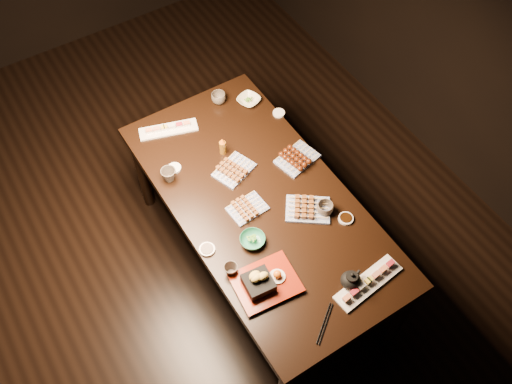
{
  "coord_description": "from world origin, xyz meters",
  "views": [
    {
      "loc": [
        -0.58,
        -1.74,
        3.34
      ],
      "look_at": [
        0.38,
        -0.21,
        0.77
      ],
      "focal_mm": 40.0,
      "sensor_mm": 36.0,
      "label": 1
    }
  ],
  "objects_px": {
    "yakitori_plate_right": "(308,207)",
    "teacup_far_left": "(169,175)",
    "teacup_near_left": "(231,270)",
    "teapot": "(351,279)",
    "sushi_platter_near": "(369,281)",
    "dining_table": "(260,235)",
    "condiment_bottle": "(223,146)",
    "edamame_bowl_cream": "(249,100)",
    "tempura_tray": "(266,279)",
    "teacup_mid_right": "(325,208)",
    "yakitori_plate_center": "(247,207)",
    "yakitori_plate_left": "(234,168)",
    "teacup_far_right": "(219,98)",
    "sushi_platter_far": "(168,128)",
    "edamame_bowl_green": "(253,240)"
  },
  "relations": [
    {
      "from": "edamame_bowl_green",
      "to": "yakitori_plate_right",
      "type": "bearing_deg",
      "value": 1.55
    },
    {
      "from": "sushi_platter_far",
      "to": "teacup_mid_right",
      "type": "height_order",
      "value": "teacup_mid_right"
    },
    {
      "from": "sushi_platter_near",
      "to": "tempura_tray",
      "type": "height_order",
      "value": "tempura_tray"
    },
    {
      "from": "edamame_bowl_cream",
      "to": "condiment_bottle",
      "type": "distance_m",
      "value": 0.43
    },
    {
      "from": "yakitori_plate_right",
      "to": "dining_table",
      "type": "bearing_deg",
      "value": 169.49
    },
    {
      "from": "edamame_bowl_cream",
      "to": "condiment_bottle",
      "type": "relative_size",
      "value": 1.11
    },
    {
      "from": "teapot",
      "to": "condiment_bottle",
      "type": "bearing_deg",
      "value": 83.27
    },
    {
      "from": "dining_table",
      "to": "condiment_bottle",
      "type": "relative_size",
      "value": 14.97
    },
    {
      "from": "yakitori_plate_right",
      "to": "condiment_bottle",
      "type": "bearing_deg",
      "value": 143.37
    },
    {
      "from": "teacup_near_left",
      "to": "teapot",
      "type": "distance_m",
      "value": 0.6
    },
    {
      "from": "teacup_near_left",
      "to": "teacup_mid_right",
      "type": "distance_m",
      "value": 0.62
    },
    {
      "from": "sushi_platter_near",
      "to": "teacup_near_left",
      "type": "distance_m",
      "value": 0.69
    },
    {
      "from": "teapot",
      "to": "teacup_far_left",
      "type": "bearing_deg",
      "value": 101.05
    },
    {
      "from": "tempura_tray",
      "to": "yakitori_plate_center",
      "type": "bearing_deg",
      "value": 75.64
    },
    {
      "from": "edamame_bowl_green",
      "to": "teacup_far_right",
      "type": "distance_m",
      "value": 1.04
    },
    {
      "from": "condiment_bottle",
      "to": "tempura_tray",
      "type": "bearing_deg",
      "value": -106.37
    },
    {
      "from": "sushi_platter_far",
      "to": "teacup_far_left",
      "type": "xyz_separation_m",
      "value": [
        -0.16,
        -0.33,
        0.02
      ]
    },
    {
      "from": "sushi_platter_near",
      "to": "teacup_far_right",
      "type": "bearing_deg",
      "value": 83.85
    },
    {
      "from": "dining_table",
      "to": "teacup_near_left",
      "type": "relative_size",
      "value": 24.93
    },
    {
      "from": "sushi_platter_near",
      "to": "yakitori_plate_right",
      "type": "height_order",
      "value": "yakitori_plate_right"
    },
    {
      "from": "yakitori_plate_left",
      "to": "teacup_far_right",
      "type": "bearing_deg",
      "value": 48.9
    },
    {
      "from": "yakitori_plate_center",
      "to": "tempura_tray",
      "type": "bearing_deg",
      "value": -114.07
    },
    {
      "from": "edamame_bowl_green",
      "to": "edamame_bowl_cream",
      "type": "relative_size",
      "value": 1.0
    },
    {
      "from": "yakitori_plate_center",
      "to": "edamame_bowl_green",
      "type": "height_order",
      "value": "yakitori_plate_center"
    },
    {
      "from": "condiment_bottle",
      "to": "dining_table",
      "type": "bearing_deg",
      "value": -89.45
    },
    {
      "from": "dining_table",
      "to": "teacup_mid_right",
      "type": "height_order",
      "value": "teacup_mid_right"
    },
    {
      "from": "teapot",
      "to": "condiment_bottle",
      "type": "xyz_separation_m",
      "value": [
        -0.11,
        1.07,
        0.01
      ]
    },
    {
      "from": "edamame_bowl_cream",
      "to": "teacup_mid_right",
      "type": "height_order",
      "value": "teacup_mid_right"
    },
    {
      "from": "teacup_mid_right",
      "to": "condiment_bottle",
      "type": "distance_m",
      "value": 0.7
    },
    {
      "from": "dining_table",
      "to": "yakitori_plate_right",
      "type": "relative_size",
      "value": 7.58
    },
    {
      "from": "sushi_platter_near",
      "to": "teacup_near_left",
      "type": "xyz_separation_m",
      "value": [
        -0.55,
        0.42,
        0.01
      ]
    },
    {
      "from": "dining_table",
      "to": "condiment_bottle",
      "type": "bearing_deg",
      "value": 95.58
    },
    {
      "from": "tempura_tray",
      "to": "sushi_platter_far",
      "type": "bearing_deg",
      "value": 93.02
    },
    {
      "from": "sushi_platter_near",
      "to": "tempura_tray",
      "type": "bearing_deg",
      "value": 142.04
    },
    {
      "from": "edamame_bowl_green",
      "to": "teapot",
      "type": "xyz_separation_m",
      "value": [
        0.28,
        -0.46,
        0.03
      ]
    },
    {
      "from": "edamame_bowl_green",
      "to": "tempura_tray",
      "type": "distance_m",
      "value": 0.25
    },
    {
      "from": "tempura_tray",
      "to": "yakitori_plate_right",
      "type": "bearing_deg",
      "value": 35.96
    },
    {
      "from": "teacup_far_left",
      "to": "tempura_tray",
      "type": "bearing_deg",
      "value": -82.84
    },
    {
      "from": "dining_table",
      "to": "teapot",
      "type": "height_order",
      "value": "teapot"
    },
    {
      "from": "yakitori_plate_left",
      "to": "edamame_bowl_green",
      "type": "bearing_deg",
      "value": -129.52
    },
    {
      "from": "tempura_tray",
      "to": "teacup_far_right",
      "type": "height_order",
      "value": "tempura_tray"
    },
    {
      "from": "yakitori_plate_center",
      "to": "condiment_bottle",
      "type": "distance_m",
      "value": 0.43
    },
    {
      "from": "yakitori_plate_center",
      "to": "teacup_mid_right",
      "type": "height_order",
      "value": "teacup_mid_right"
    },
    {
      "from": "dining_table",
      "to": "sushi_platter_far",
      "type": "height_order",
      "value": "sushi_platter_far"
    },
    {
      "from": "yakitori_plate_right",
      "to": "teacup_near_left",
      "type": "xyz_separation_m",
      "value": [
        -0.55,
        -0.1,
        0.0
      ]
    },
    {
      "from": "yakitori_plate_right",
      "to": "teapot",
      "type": "xyz_separation_m",
      "value": [
        -0.08,
        -0.47,
        0.02
      ]
    },
    {
      "from": "yakitori_plate_right",
      "to": "teacup_near_left",
      "type": "bearing_deg",
      "value": -133.07
    },
    {
      "from": "teacup_mid_right",
      "to": "sushi_platter_far",
      "type": "bearing_deg",
      "value": 114.37
    },
    {
      "from": "yakitori_plate_right",
      "to": "teacup_far_left",
      "type": "relative_size",
      "value": 2.76
    },
    {
      "from": "yakitori_plate_center",
      "to": "teacup_far_right",
      "type": "relative_size",
      "value": 2.19
    }
  ]
}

